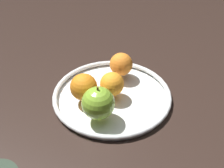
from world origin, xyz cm
name	(u,v)px	position (x,y,z in cm)	size (l,w,h in cm)	color
ground_plane	(112,105)	(0.00, 0.00, -2.00)	(164.85, 164.85, 4.00)	black
fruit_bowl	(112,96)	(0.00, 0.00, 0.92)	(30.16, 30.16, 1.80)	white
apple	(98,103)	(8.60, 1.32, 5.66)	(7.71, 7.71, 8.51)	#82B231
orange_back_left	(84,87)	(4.81, -5.17, 5.15)	(6.69, 6.69, 6.69)	orange
orange_back_right	(121,64)	(-8.55, -2.09, 4.88)	(6.17, 6.17, 6.17)	orange
orange_front_left	(114,83)	(-0.40, 0.27, 4.81)	(6.01, 6.01, 6.01)	orange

